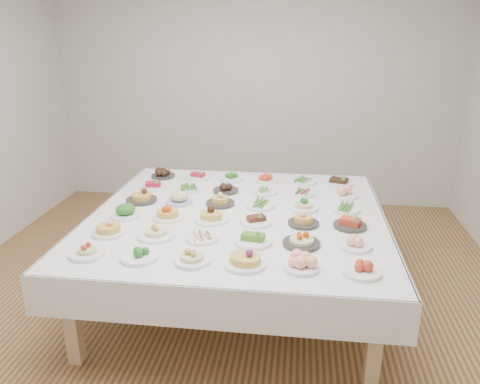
# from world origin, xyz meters

# --- Properties ---
(room_envelope) EXTENTS (5.02, 5.02, 2.81)m
(room_envelope) POSITION_xyz_m (0.00, 0.00, 1.83)
(room_envelope) COLOR #A17543
(room_envelope) RESTS_ON ground
(display_table) EXTENTS (2.33, 2.33, 0.75)m
(display_table) POSITION_xyz_m (0.11, 0.10, 0.69)
(display_table) COLOR white
(display_table) RESTS_ON ground
(dish_0) EXTENTS (0.23, 0.23, 0.11)m
(dish_0) POSITION_xyz_m (-0.76, -0.75, 0.80)
(dish_0) COLOR white
(dish_0) RESTS_ON display_table
(dish_1) EXTENTS (0.25, 0.25, 0.10)m
(dish_1) POSITION_xyz_m (-0.41, -0.75, 0.79)
(dish_1) COLOR white
(dish_1) RESTS_ON display_table
(dish_2) EXTENTS (0.23, 0.23, 0.11)m
(dish_2) POSITION_xyz_m (-0.06, -0.76, 0.80)
(dish_2) COLOR white
(dish_2) RESTS_ON display_table
(dish_3) EXTENTS (0.29, 0.27, 0.17)m
(dish_3) POSITION_xyz_m (0.28, -0.76, 0.83)
(dish_3) COLOR white
(dish_3) RESTS_ON display_table
(dish_4) EXTENTS (0.22, 0.22, 0.11)m
(dish_4) POSITION_xyz_m (0.62, -0.76, 0.80)
(dish_4) COLOR white
(dish_4) RESTS_ON display_table
(dish_5) EXTENTS (0.24, 0.24, 0.10)m
(dish_5) POSITION_xyz_m (0.98, -0.77, 0.79)
(dish_5) COLOR white
(dish_5) RESTS_ON display_table
(dish_6) EXTENTS (0.23, 0.23, 0.14)m
(dish_6) POSITION_xyz_m (-0.75, -0.41, 0.81)
(dish_6) COLOR white
(dish_6) RESTS_ON display_table
(dish_7) EXTENTS (0.26, 0.26, 0.13)m
(dish_7) POSITION_xyz_m (-0.40, -0.42, 0.81)
(dish_7) COLOR white
(dish_7) RESTS_ON display_table
(dish_8) EXTENTS (0.23, 0.23, 0.05)m
(dish_8) POSITION_xyz_m (-0.07, -0.42, 0.77)
(dish_8) COLOR white
(dish_8) RESTS_ON display_table
(dish_9) EXTENTS (0.26, 0.26, 0.11)m
(dish_9) POSITION_xyz_m (0.29, -0.43, 0.80)
(dish_9) COLOR white
(dish_9) RESTS_ON display_table
(dish_10) EXTENTS (0.25, 0.25, 0.14)m
(dish_10) POSITION_xyz_m (0.62, -0.42, 0.81)
(dish_10) COLOR #2E2C29
(dish_10) RESTS_ON display_table
(dish_11) EXTENTS (0.23, 0.23, 0.09)m
(dish_11) POSITION_xyz_m (0.98, -0.41, 0.79)
(dish_11) COLOR white
(dish_11) RESTS_ON display_table
(dish_12) EXTENTS (0.24, 0.24, 0.13)m
(dish_12) POSITION_xyz_m (-0.75, -0.08, 0.81)
(dish_12) COLOR white
(dish_12) RESTS_ON display_table
(dish_13) EXTENTS (0.23, 0.23, 0.14)m
(dish_13) POSITION_xyz_m (-0.41, -0.08, 0.82)
(dish_13) COLOR white
(dish_13) RESTS_ON display_table
(dish_14) EXTENTS (0.26, 0.26, 0.16)m
(dish_14) POSITION_xyz_m (-0.07, -0.08, 0.82)
(dish_14) COLOR white
(dish_14) RESTS_ON display_table
(dish_15) EXTENTS (0.24, 0.24, 0.10)m
(dish_15) POSITION_xyz_m (0.28, -0.08, 0.79)
(dish_15) COLOR white
(dish_15) RESTS_ON display_table
(dish_16) EXTENTS (0.23, 0.23, 0.12)m
(dish_16) POSITION_xyz_m (0.64, -0.06, 0.80)
(dish_16) COLOR #2E2C29
(dish_16) RESTS_ON display_table
(dish_17) EXTENTS (0.24, 0.24, 0.11)m
(dish_17) POSITION_xyz_m (0.98, -0.07, 0.80)
(dish_17) COLOR #2E2C29
(dish_17) RESTS_ON display_table
(dish_18) EXTENTS (0.27, 0.26, 0.16)m
(dish_18) POSITION_xyz_m (-0.74, 0.27, 0.83)
(dish_18) COLOR #2E2C29
(dish_18) RESTS_ON display_table
(dish_19) EXTENTS (0.22, 0.22, 0.13)m
(dish_19) POSITION_xyz_m (-0.41, 0.27, 0.81)
(dish_19) COLOR #4C66B2
(dish_19) RESTS_ON display_table
(dish_20) EXTENTS (0.24, 0.24, 0.13)m
(dish_20) POSITION_xyz_m (-0.06, 0.28, 0.80)
(dish_20) COLOR #2E2C29
(dish_20) RESTS_ON display_table
(dish_21) EXTENTS (0.27, 0.25, 0.06)m
(dish_21) POSITION_xyz_m (0.28, 0.27, 0.78)
(dish_21) COLOR white
(dish_21) RESTS_ON display_table
(dish_22) EXTENTS (0.24, 0.24, 0.12)m
(dish_22) POSITION_xyz_m (0.64, 0.26, 0.81)
(dish_22) COLOR white
(dish_22) RESTS_ON display_table
(dish_23) EXTENTS (0.25, 0.23, 0.06)m
(dish_23) POSITION_xyz_m (0.97, 0.27, 0.78)
(dish_23) COLOR white
(dish_23) RESTS_ON display_table
(dish_24) EXTENTS (0.24, 0.24, 0.11)m
(dish_24) POSITION_xyz_m (-0.74, 0.61, 0.80)
(dish_24) COLOR white
(dish_24) RESTS_ON display_table
(dish_25) EXTENTS (0.23, 0.22, 0.06)m
(dish_25) POSITION_xyz_m (-0.41, 0.61, 0.77)
(dish_25) COLOR white
(dish_25) RESTS_ON display_table
(dish_26) EXTENTS (0.23, 0.23, 0.09)m
(dish_26) POSITION_xyz_m (-0.06, 0.61, 0.79)
(dish_26) COLOR #2E2C29
(dish_26) RESTS_ON display_table
(dish_27) EXTENTS (0.23, 0.23, 0.05)m
(dish_27) POSITION_xyz_m (0.29, 0.62, 0.77)
(dish_27) COLOR white
(dish_27) RESTS_ON display_table
(dish_28) EXTENTS (0.23, 0.23, 0.05)m
(dish_28) POSITION_xyz_m (0.63, 0.62, 0.77)
(dish_28) COLOR white
(dish_28) RESTS_ON display_table
(dish_29) EXTENTS (0.26, 0.26, 0.12)m
(dish_29) POSITION_xyz_m (0.98, 0.63, 0.81)
(dish_29) COLOR white
(dish_29) RESTS_ON display_table
(dish_30) EXTENTS (0.23, 0.23, 0.10)m
(dish_30) POSITION_xyz_m (-0.75, 0.97, 0.80)
(dish_30) COLOR #2E2C29
(dish_30) RESTS_ON display_table
(dish_31) EXTENTS (0.25, 0.25, 0.10)m
(dish_31) POSITION_xyz_m (-0.40, 0.97, 0.79)
(dish_31) COLOR white
(dish_31) RESTS_ON display_table
(dish_32) EXTENTS (0.24, 0.24, 0.09)m
(dish_32) POSITION_xyz_m (-0.06, 0.97, 0.79)
(dish_32) COLOR white
(dish_32) RESTS_ON display_table
(dish_33) EXTENTS (0.24, 0.24, 0.10)m
(dish_33) POSITION_xyz_m (0.28, 0.95, 0.79)
(dish_33) COLOR white
(dish_33) RESTS_ON display_table
(dish_34) EXTENTS (0.27, 0.25, 0.06)m
(dish_34) POSITION_xyz_m (0.63, 0.97, 0.78)
(dish_34) COLOR white
(dish_34) RESTS_ON display_table
(dish_35) EXTENTS (0.26, 0.26, 0.12)m
(dish_35) POSITION_xyz_m (0.97, 0.96, 0.80)
(dish_35) COLOR white
(dish_35) RESTS_ON display_table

